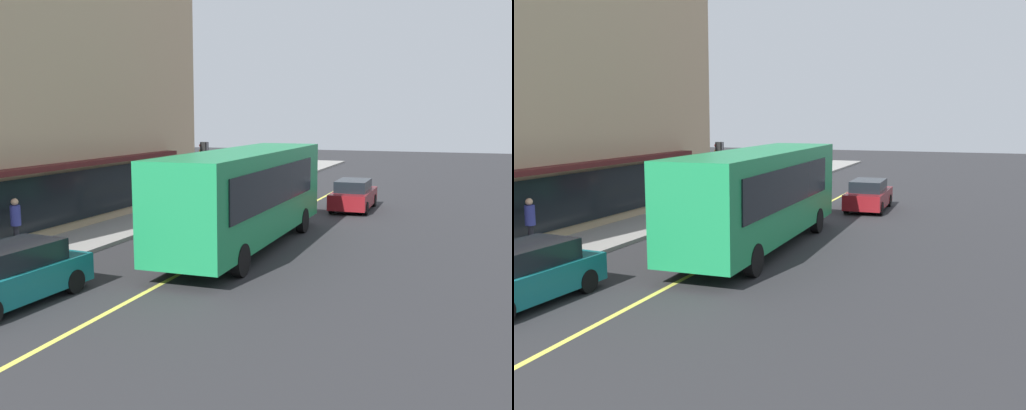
# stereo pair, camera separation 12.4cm
# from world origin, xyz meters

# --- Properties ---
(ground) EXTENTS (120.00, 120.00, 0.00)m
(ground) POSITION_xyz_m (0.00, 0.00, 0.00)
(ground) COLOR #28282B
(sidewalk) EXTENTS (80.00, 2.84, 0.15)m
(sidewalk) POSITION_xyz_m (0.00, 5.48, 0.07)
(sidewalk) COLOR gray
(sidewalk) RESTS_ON ground
(lane_centre_stripe) EXTENTS (36.00, 0.16, 0.01)m
(lane_centre_stripe) POSITION_xyz_m (0.00, 0.00, 0.00)
(lane_centre_stripe) COLOR #D8D14C
(lane_centre_stripe) RESTS_ON ground
(bus) EXTENTS (11.16, 2.72, 3.50)m
(bus) POSITION_xyz_m (0.67, -0.63, 1.99)
(bus) COLOR #197F47
(bus) RESTS_ON ground
(traffic_light) EXTENTS (0.30, 0.52, 3.20)m
(traffic_light) POSITION_xyz_m (9.02, 4.89, 2.53)
(traffic_light) COLOR #2D2D33
(traffic_light) RESTS_ON sidewalk
(car_teal) EXTENTS (4.39, 2.05, 1.52)m
(car_teal) POSITION_xyz_m (-7.26, 2.66, 0.74)
(car_teal) COLOR #14666B
(car_teal) RESTS_ON ground
(car_maroon) EXTENTS (4.34, 1.95, 1.52)m
(car_maroon) POSITION_xyz_m (10.68, -2.51, 0.74)
(car_maroon) COLOR maroon
(car_maroon) RESTS_ON ground
(pedestrian_waiting) EXTENTS (0.34, 0.34, 1.67)m
(pedestrian_waiting) POSITION_xyz_m (4.30, 4.47, 1.15)
(pedestrian_waiting) COLOR black
(pedestrian_waiting) RESTS_ON sidewalk
(pedestrian_near_storefront) EXTENTS (0.34, 0.34, 1.80)m
(pedestrian_near_storefront) POSITION_xyz_m (-2.96, 6.33, 1.24)
(pedestrian_near_storefront) COLOR black
(pedestrian_near_storefront) RESTS_ON sidewalk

